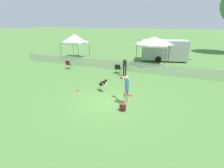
% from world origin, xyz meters
% --- Properties ---
extents(ground_plane, '(240.00, 240.00, 0.00)m').
position_xyz_m(ground_plane, '(0.00, 0.00, 0.00)').
color(ground_plane, '#4C7A38').
extents(handler_person, '(0.80, 0.96, 1.61)m').
position_xyz_m(handler_person, '(0.97, 0.34, 1.01)').
color(handler_person, tan).
rests_on(handler_person, ground_plane).
extents(leaping_dog, '(1.02, 0.64, 0.95)m').
position_xyz_m(leaping_dog, '(-1.03, 1.40, 0.54)').
color(leaping_dog, black).
rests_on(leaping_dog, ground_plane).
extents(frisbee_near_handler, '(0.24, 0.24, 0.02)m').
position_xyz_m(frisbee_near_handler, '(-2.63, 0.76, 0.01)').
color(frisbee_near_handler, red).
rests_on(frisbee_near_handler, ground_plane).
extents(frisbee_near_dog, '(0.24, 0.24, 0.02)m').
position_xyz_m(frisbee_near_dog, '(0.94, 1.36, 0.01)').
color(frisbee_near_dog, red).
rests_on(frisbee_near_dog, ground_plane).
extents(backpack_on_grass, '(0.30, 0.25, 0.37)m').
position_xyz_m(backpack_on_grass, '(1.17, -0.68, 0.18)').
color(backpack_on_grass, maroon).
rests_on(backpack_on_grass, ground_plane).
extents(picket_fence, '(27.29, 0.04, 0.92)m').
position_xyz_m(picket_fence, '(0.00, 6.92, 0.46)').
color(picket_fence, silver).
rests_on(picket_fence, ground_plane).
extents(folding_chair_blue_left, '(0.55, 0.57, 0.84)m').
position_xyz_m(folding_chair_blue_left, '(-1.67, 5.75, 0.50)').
color(folding_chair_blue_left, '#333338').
rests_on(folding_chair_blue_left, ground_plane).
extents(folding_chair_center, '(0.50, 0.52, 0.85)m').
position_xyz_m(folding_chair_center, '(-6.75, 5.30, 0.51)').
color(folding_chair_center, '#333338').
rests_on(folding_chair_center, ground_plane).
extents(canopy_tent_main, '(2.63, 2.63, 2.97)m').
position_xyz_m(canopy_tent_main, '(-9.47, 10.51, 2.40)').
color(canopy_tent_main, '#333338').
rests_on(canopy_tent_main, ground_plane).
extents(canopy_tent_secondary, '(2.96, 2.96, 2.95)m').
position_xyz_m(canopy_tent_secondary, '(0.48, 10.57, 2.46)').
color(canopy_tent_secondary, '#333338').
rests_on(canopy_tent_secondary, ground_plane).
extents(spectator_standing, '(0.42, 0.27, 1.56)m').
position_xyz_m(spectator_standing, '(-0.87, 5.33, 0.94)').
color(spectator_standing, black).
rests_on(spectator_standing, ground_plane).
extents(equipment_trailer, '(6.07, 3.34, 2.39)m').
position_xyz_m(equipment_trailer, '(1.26, 13.18, 1.26)').
color(equipment_trailer, '#B7B7B7').
rests_on(equipment_trailer, ground_plane).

